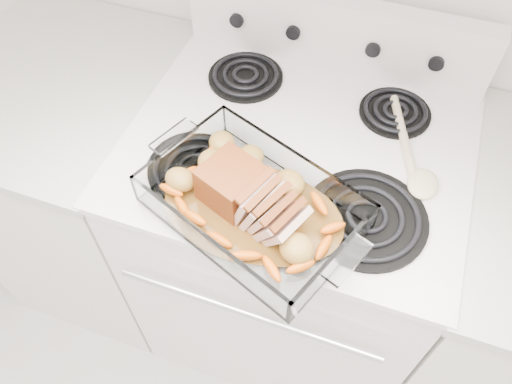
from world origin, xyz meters
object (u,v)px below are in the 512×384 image
(pork_roast, at_px, (242,196))
(electric_range, at_px, (289,242))
(baking_dish, at_px, (253,208))
(counter_left, at_px, (97,186))

(pork_roast, bearing_deg, electric_range, 92.52)
(baking_dish, xyz_separation_m, pork_roast, (-0.02, 0.00, 0.03))
(counter_left, distance_m, pork_roast, 0.84)
(electric_range, bearing_deg, pork_roast, -102.44)
(counter_left, height_order, pork_roast, pork_roast)
(baking_dish, bearing_deg, electric_range, 104.44)
(electric_range, distance_m, pork_roast, 0.56)
(pork_roast, bearing_deg, counter_left, 174.38)
(electric_range, relative_size, pork_roast, 5.01)
(counter_left, height_order, baking_dish, baking_dish)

